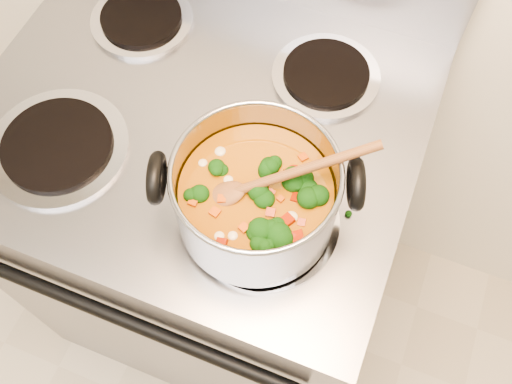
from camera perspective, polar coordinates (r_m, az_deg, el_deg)
electric_range at (r=1.39m, az=-4.17°, el=-2.94°), size 0.77×0.70×1.08m
stockpot at (r=0.82m, az=-0.04°, el=-0.39°), size 0.30×0.24×0.14m
wooden_spoon at (r=0.78m, az=0.73°, el=0.96°), size 0.23×0.15×0.10m
cooktop_crumbs at (r=0.87m, az=1.18°, el=-4.24°), size 0.29×0.14×0.01m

